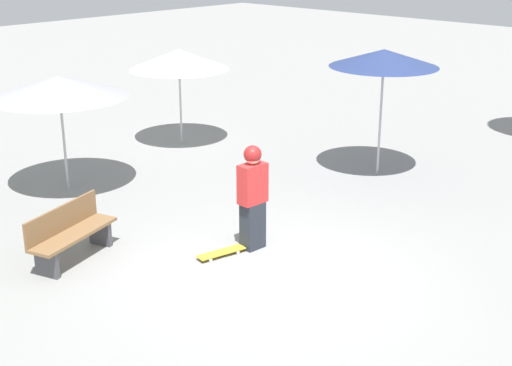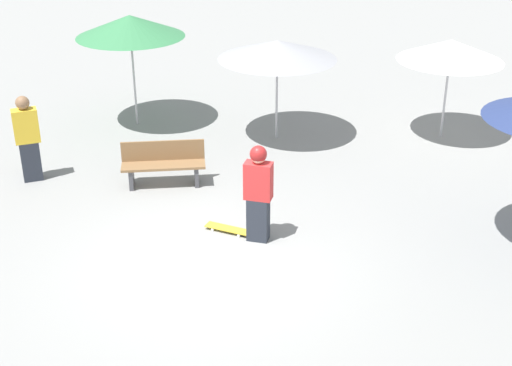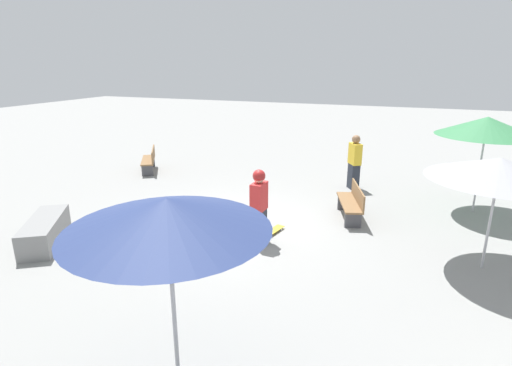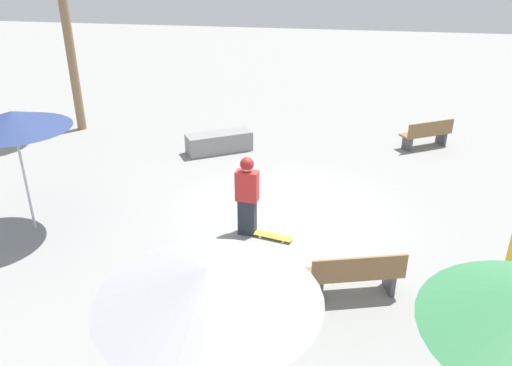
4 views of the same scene
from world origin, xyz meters
name	(u,v)px [view 3 (image 3 of 4)]	position (x,y,z in m)	size (l,w,h in m)	color
ground_plane	(234,227)	(0.00, 0.00, 0.00)	(60.00, 60.00, 0.00)	gray
skater_main	(259,204)	(-0.87, 0.56, 0.91)	(0.28, 0.46, 1.69)	#282D38
skateboard	(273,231)	(-1.00, 0.00, 0.06)	(0.37, 0.82, 0.07)	gold
concrete_ledge	(45,231)	(3.57, 2.31, 0.28)	(1.56, 1.93, 0.57)	gray
bench_near	(150,160)	(5.03, -3.67, 0.43)	(1.23, 1.59, 0.85)	#47474C
bench_far	(352,203)	(-2.58, -1.65, 0.43)	(0.91, 1.66, 0.85)	#47474C
shade_umbrella_navy	(167,214)	(-1.54, 5.02, 2.40)	(2.18, 2.18, 2.58)	#B7B7BC
shade_umbrella_green	(487,126)	(-5.60, -3.32, 2.32)	(2.45, 2.45, 2.56)	#B7B7BC
shade_umbrella_grey	(500,169)	(-5.39, 0.06, 2.02)	(2.57, 2.57, 2.23)	#B7B7BC
bystander_watching	(354,162)	(-2.27, -4.26, 0.86)	(0.47, 0.54, 1.72)	#282D38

